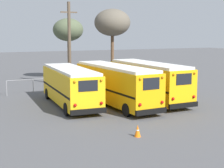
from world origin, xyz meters
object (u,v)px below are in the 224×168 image
school_bus_0 (70,85)px  traffic_cone (138,131)px  school_bus_2 (148,80)px  utility_pole (69,44)px  bare_tree_1 (68,30)px  bare_tree_0 (112,23)px  school_bus_1 (115,84)px

school_bus_0 → traffic_cone: size_ratio=13.80×
school_bus_2 → utility_pole: 11.05m
school_bus_2 → bare_tree_1: (-1.97, 15.67, 4.32)m
bare_tree_0 → utility_pole: bearing=-176.2°
school_bus_1 → bare_tree_1: 16.68m
traffic_cone → school_bus_2: bearing=55.7°
school_bus_1 → school_bus_2: 3.32m
school_bus_2 → bare_tree_0: bare_tree_0 is taller
school_bus_1 → school_bus_2: size_ratio=1.06×
bare_tree_0 → bare_tree_1: (-3.46, 5.29, -0.75)m
utility_pole → bare_tree_0: bearing=3.8°
school_bus_0 → school_bus_1: bearing=-22.5°
school_bus_1 → school_bus_0: bearing=157.5°
utility_pole → bare_tree_0: size_ratio=1.06×
utility_pole → school_bus_1: bearing=-88.0°
utility_pole → school_bus_2: bearing=-69.9°
school_bus_2 → bare_tree_0: (1.49, 10.38, 5.06)m
bare_tree_1 → utility_pole: bearing=-106.8°
bare_tree_1 → traffic_cone: bare_tree_1 is taller
bare_tree_1 → bare_tree_0: bearing=-56.8°
school_bus_0 → utility_pole: utility_pole is taller
school_bus_0 → school_bus_2: school_bus_2 is taller
bare_tree_1 → traffic_cone: size_ratio=10.87×
traffic_cone → school_bus_1: bearing=72.8°
school_bus_2 → utility_pole: size_ratio=1.09×
school_bus_0 → bare_tree_1: bare_tree_1 is taller
school_bus_1 → bare_tree_1: (1.34, 16.05, 4.35)m
school_bus_1 → traffic_cone: bearing=-107.2°
bare_tree_0 → school_bus_2: bearing=-98.2°
school_bus_0 → school_bus_2: bearing=-8.6°
bare_tree_0 → traffic_cone: bearing=-111.2°
school_bus_2 → utility_pole: (-3.67, 10.04, 2.82)m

